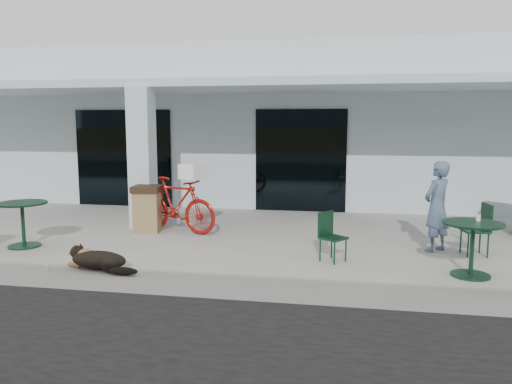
% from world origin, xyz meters
% --- Properties ---
extents(ground, '(80.00, 80.00, 0.00)m').
position_xyz_m(ground, '(0.00, 0.00, 0.00)').
color(ground, '#A6A29C').
rests_on(ground, ground).
extents(building, '(22.00, 7.00, 4.50)m').
position_xyz_m(building, '(0.00, 8.50, 2.25)').
color(building, silver).
rests_on(building, ground).
extents(storefront_glass_left, '(2.80, 0.06, 2.70)m').
position_xyz_m(storefront_glass_left, '(-3.20, 4.98, 1.35)').
color(storefront_glass_left, black).
rests_on(storefront_glass_left, ground).
extents(storefront_glass_right, '(2.40, 0.06, 2.70)m').
position_xyz_m(storefront_glass_right, '(1.80, 4.98, 1.35)').
color(storefront_glass_right, black).
rests_on(storefront_glass_right, ground).
extents(column, '(0.50, 0.50, 3.12)m').
position_xyz_m(column, '(-1.50, 2.30, 1.56)').
color(column, silver).
rests_on(column, ground).
extents(overhang, '(22.00, 2.80, 0.18)m').
position_xyz_m(overhang, '(0.00, 3.60, 3.21)').
color(overhang, silver).
rests_on(overhang, column).
extents(bicycle, '(2.06, 1.15, 1.19)m').
position_xyz_m(bicycle, '(-0.59, 1.90, 0.60)').
color(bicycle, '#98120C').
rests_on(bicycle, ground).
extents(laundry_basket, '(0.53, 0.61, 0.31)m').
position_xyz_m(laundry_basket, '(-0.16, 1.76, 1.35)').
color(laundry_basket, white).
rests_on(laundry_basket, bicycle).
extents(dog, '(1.12, 0.63, 0.35)m').
position_xyz_m(dog, '(-0.89, -1.00, 0.18)').
color(dog, black).
rests_on(dog, ground).
extents(cup_near_dog, '(0.09, 0.09, 0.10)m').
position_xyz_m(cup_near_dog, '(-1.67, -1.21, 0.05)').
color(cup_near_dog, white).
rests_on(cup_near_dog, ground).
extents(cafe_table_near, '(1.19, 1.19, 0.86)m').
position_xyz_m(cafe_table_near, '(-3.02, 0.14, 0.43)').
color(cafe_table_near, '#133822').
rests_on(cafe_table_near, ground).
extents(cafe_table_far, '(1.18, 1.18, 0.84)m').
position_xyz_m(cafe_table_far, '(4.91, -0.31, 0.42)').
color(cafe_table_far, '#133822').
rests_on(cafe_table_far, ground).
extents(cafe_chair_far_a, '(0.56, 0.55, 0.84)m').
position_xyz_m(cafe_chair_far_a, '(2.80, 0.16, 0.42)').
color(cafe_chair_far_a, '#133822').
rests_on(cafe_chair_far_a, ground).
extents(cafe_chair_far_b, '(0.52, 0.49, 0.94)m').
position_xyz_m(cafe_chair_far_b, '(5.26, 0.99, 0.47)').
color(cafe_chair_far_b, '#133822').
rests_on(cafe_chair_far_b, ground).
extents(person, '(0.71, 0.72, 1.67)m').
position_xyz_m(person, '(4.63, 1.18, 0.83)').
color(person, '#455874').
rests_on(person, ground).
extents(cup_on_table, '(0.09, 0.09, 0.10)m').
position_xyz_m(cup_on_table, '(5.01, -0.16, 0.89)').
color(cup_on_table, white).
rests_on(cup_on_table, cafe_table_far).
extents(trash_receptacle, '(0.66, 0.66, 1.01)m').
position_xyz_m(trash_receptacle, '(-1.20, 1.80, 0.50)').
color(trash_receptacle, olive).
rests_on(trash_receptacle, ground).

